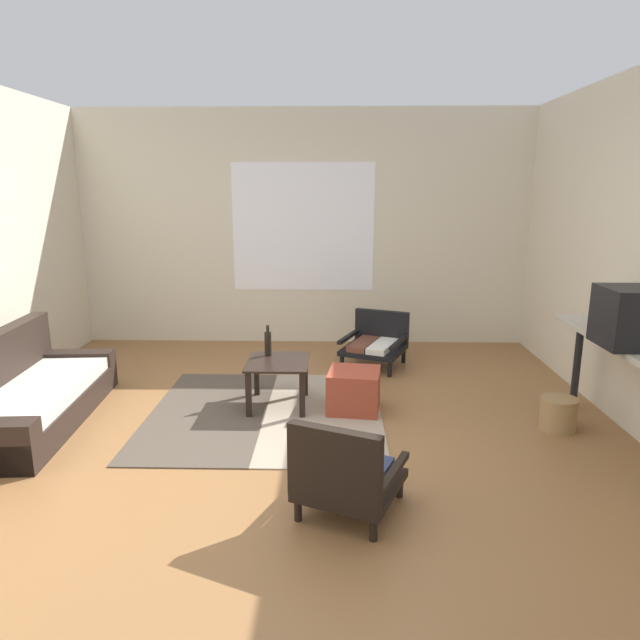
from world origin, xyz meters
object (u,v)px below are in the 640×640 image
coffee_table (278,370)px  armchair_striped_foreground (346,475)px  couch (27,397)px  wicker_basket (558,414)px  ottoman_orange (354,391)px  console_shelf (621,351)px  clay_vase (607,311)px  armchair_by_window (376,341)px  glass_bottle (268,343)px

coffee_table → armchair_striped_foreground: (0.54, -1.64, -0.07)m
couch → armchair_striped_foreground: (2.48, -1.25, 0.03)m
coffee_table → wicker_basket: (2.19, -0.42, -0.19)m
coffee_table → ottoman_orange: size_ratio=1.38×
couch → armchair_striped_foreground: size_ratio=2.56×
console_shelf → clay_vase: (0.00, 0.27, 0.22)m
coffee_table → wicker_basket: 2.24m
armchair_by_window → clay_vase: bearing=-45.3°
armchair_striped_foreground → clay_vase: clay_vase is taller
armchair_by_window → coffee_table: bearing=-127.4°
couch → glass_bottle: size_ratio=6.82×
ottoman_orange → glass_bottle: glass_bottle is taller
armchair_striped_foreground → armchair_by_window: bearing=82.5°
ottoman_orange → console_shelf: size_ratio=0.29×
coffee_table → wicker_basket: coffee_table is taller
couch → armchair_by_window: 3.26m
coffee_table → console_shelf: bearing=-15.0°
clay_vase → armchair_by_window: bearing=134.7°
coffee_table → armchair_striped_foreground: 1.73m
armchair_by_window → ottoman_orange: armchair_by_window is taller
armchair_striped_foreground → glass_bottle: 1.92m
ottoman_orange → wicker_basket: ottoman_orange is taller
couch → ottoman_orange: bearing=6.9°
glass_bottle → console_shelf: bearing=-17.6°
ottoman_orange → armchair_striped_foreground: bearing=-93.7°
clay_vase → glass_bottle: bearing=168.0°
ottoman_orange → wicker_basket: (1.55, -0.34, -0.05)m
clay_vase → wicker_basket: clay_vase is taller
armchair_by_window → armchair_striped_foreground: 2.85m
clay_vase → wicker_basket: size_ratio=1.16×
armchair_by_window → clay_vase: 2.33m
coffee_table → clay_vase: size_ratio=1.82×
clay_vase → glass_bottle: clay_vase is taller
glass_bottle → wicker_basket: 2.39m
couch → wicker_basket: 4.13m
coffee_table → clay_vase: (2.48, -0.40, 0.61)m
glass_bottle → armchair_by_window: bearing=45.8°
armchair_by_window → glass_bottle: glass_bottle is taller
coffee_table → armchair_striped_foreground: size_ratio=0.80×
wicker_basket → ottoman_orange: bearing=167.7°
couch → ottoman_orange: couch is taller
glass_bottle → wicker_basket: bearing=-14.0°
couch → clay_vase: clay_vase is taller
wicker_basket → console_shelf: bearing=-40.3°
clay_vase → ottoman_orange: bearing=170.2°
glass_bottle → armchair_striped_foreground: bearing=-70.5°
glass_bottle → clay_vase: bearing=-12.0°
armchair_striped_foreground → ottoman_orange: bearing=86.3°
ottoman_orange → console_shelf: bearing=-17.6°
armchair_striped_foreground → ottoman_orange: size_ratio=1.74×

